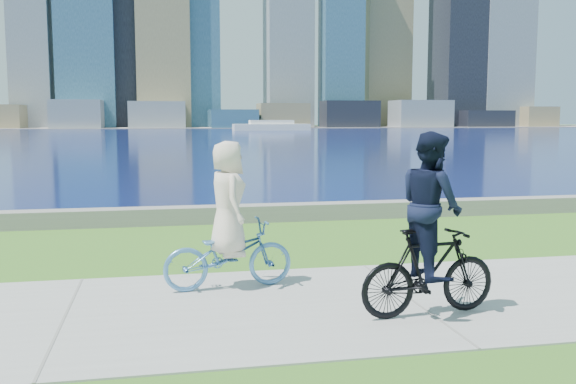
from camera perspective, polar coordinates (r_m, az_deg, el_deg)
name	(u,v)px	position (r m, az deg, el deg)	size (l,w,h in m)	color
ground	(64,320)	(7.54, -19.30, -10.72)	(320.00, 320.00, 0.00)	#32651A
concrete_path	(64,319)	(7.54, -19.31, -10.64)	(80.00, 3.50, 0.02)	#979893
seawall	(107,218)	(13.53, -15.79, -2.20)	(90.00, 0.50, 0.35)	slate
bay_water	(149,135)	(79.17, -12.25, 4.95)	(320.00, 131.00, 0.01)	#0C174D
far_shore	(153,127)	(137.15, -11.94, 5.65)	(320.00, 30.00, 0.12)	gray
city_skyline	(181,11)	(138.51, -9.49, 15.61)	(174.49, 21.83, 76.00)	navy
ferry_far	(271,126)	(104.89, -1.50, 5.87)	(12.41, 3.55, 1.68)	white
cyclist_woman	(228,234)	(8.22, -5.34, -3.76)	(0.79, 1.73, 1.89)	#4F89C1
cyclist_man	(430,239)	(7.21, 12.50, -4.09)	(0.68, 1.67, 2.04)	black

